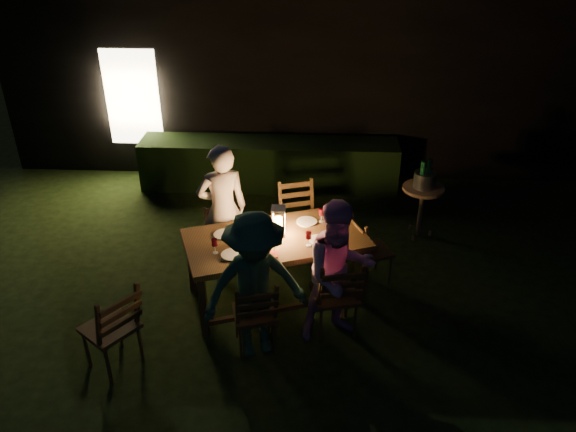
# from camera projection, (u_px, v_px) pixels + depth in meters

# --- Properties ---
(garden_envelope) EXTENTS (40.00, 40.00, 3.20)m
(garden_envelope) POSITION_uv_depth(u_px,v_px,m) (304.00, 57.00, 10.77)
(garden_envelope) COLOR black
(garden_envelope) RESTS_ON ground
(dining_table) EXTENTS (2.27, 1.66, 0.85)m
(dining_table) POSITION_uv_depth(u_px,v_px,m) (276.00, 243.00, 6.45)
(dining_table) COLOR #492B18
(dining_table) RESTS_ON ground
(chair_near_left) EXTENTS (0.54, 0.56, 0.97)m
(chair_near_left) POSITION_uv_depth(u_px,v_px,m) (255.00, 325.00, 5.92)
(chair_near_left) COLOR #492B18
(chair_near_left) RESTS_ON ground
(chair_near_right) EXTENTS (0.57, 0.60, 1.05)m
(chair_near_right) POSITION_uv_depth(u_px,v_px,m) (335.00, 308.00, 6.14)
(chair_near_right) COLOR #492B18
(chair_near_right) RESTS_ON ground
(chair_far_left) EXTENTS (0.55, 0.56, 0.89)m
(chair_far_left) POSITION_uv_depth(u_px,v_px,m) (226.00, 251.00, 7.22)
(chair_far_left) COLOR #492B18
(chair_far_left) RESTS_ON ground
(chair_far_right) EXTENTS (0.61, 0.63, 1.07)m
(chair_far_right) POSITION_uv_depth(u_px,v_px,m) (300.00, 236.00, 7.45)
(chair_far_right) COLOR #492B18
(chair_far_right) RESTS_ON ground
(chair_end) EXTENTS (0.59, 0.58, 0.96)m
(chair_end) POSITION_uv_depth(u_px,v_px,m) (371.00, 260.00, 7.00)
(chair_end) COLOR #492B18
(chair_end) RESTS_ON ground
(chair_spare) EXTENTS (0.70, 0.69, 1.07)m
(chair_spare) POSITION_uv_depth(u_px,v_px,m) (114.00, 341.00, 5.67)
(chair_spare) COLOR #492B18
(chair_spare) RESTS_ON ground
(person_house_side) EXTENTS (0.73, 0.60, 1.72)m
(person_house_side) POSITION_uv_depth(u_px,v_px,m) (223.00, 209.00, 6.97)
(person_house_side) COLOR white
(person_house_side) RESTS_ON ground
(person_opp_right) EXTENTS (0.96, 0.86, 1.64)m
(person_opp_right) POSITION_uv_depth(u_px,v_px,m) (339.00, 272.00, 5.85)
(person_opp_right) COLOR #DF99D0
(person_opp_right) RESTS_ON ground
(person_opp_left) EXTENTS (1.22, 0.95, 1.66)m
(person_opp_left) POSITION_uv_depth(u_px,v_px,m) (255.00, 287.00, 5.62)
(person_opp_left) COLOR #2D5B44
(person_opp_left) RESTS_ON ground
(lantern) EXTENTS (0.16, 0.16, 0.35)m
(lantern) POSITION_uv_depth(u_px,v_px,m) (278.00, 223.00, 6.38)
(lantern) COLOR white
(lantern) RESTS_ON dining_table
(plate_far_left) EXTENTS (0.25, 0.25, 0.01)m
(plate_far_left) POSITION_uv_depth(u_px,v_px,m) (224.00, 234.00, 6.44)
(plate_far_left) COLOR white
(plate_far_left) RESTS_ON dining_table
(plate_near_left) EXTENTS (0.25, 0.25, 0.01)m
(plate_near_left) POSITION_uv_depth(u_px,v_px,m) (233.00, 255.00, 6.08)
(plate_near_left) COLOR white
(plate_near_left) RESTS_ON dining_table
(plate_far_right) EXTENTS (0.25, 0.25, 0.01)m
(plate_far_right) POSITION_uv_depth(u_px,v_px,m) (307.00, 222.00, 6.70)
(plate_far_right) COLOR white
(plate_far_right) RESTS_ON dining_table
(plate_near_right) EXTENTS (0.25, 0.25, 0.01)m
(plate_near_right) POSITION_uv_depth(u_px,v_px,m) (319.00, 240.00, 6.33)
(plate_near_right) COLOR white
(plate_near_right) RESTS_ON dining_table
(wineglass_a) EXTENTS (0.06, 0.06, 0.18)m
(wineglass_a) POSITION_uv_depth(u_px,v_px,m) (244.00, 223.00, 6.52)
(wineglass_a) COLOR #59070F
(wineglass_a) RESTS_ON dining_table
(wineglass_b) EXTENTS (0.06, 0.06, 0.18)m
(wineglass_b) POSITION_uv_depth(u_px,v_px,m) (215.00, 246.00, 6.08)
(wineglass_b) COLOR #59070F
(wineglass_b) RESTS_ON dining_table
(wineglass_c) EXTENTS (0.06, 0.06, 0.18)m
(wineglass_c) POSITION_uv_depth(u_px,v_px,m) (309.00, 239.00, 6.21)
(wineglass_c) COLOR #59070F
(wineglass_c) RESTS_ON dining_table
(wineglass_d) EXTENTS (0.06, 0.06, 0.18)m
(wineglass_d) POSITION_uv_depth(u_px,v_px,m) (321.00, 215.00, 6.67)
(wineglass_d) COLOR #59070F
(wineglass_d) RESTS_ON dining_table
(wineglass_e) EXTENTS (0.06, 0.06, 0.18)m
(wineglass_e) POSITION_uv_depth(u_px,v_px,m) (274.00, 246.00, 6.09)
(wineglass_e) COLOR silver
(wineglass_e) RESTS_ON dining_table
(bottle_table) EXTENTS (0.07, 0.07, 0.28)m
(bottle_table) POSITION_uv_depth(u_px,v_px,m) (254.00, 230.00, 6.27)
(bottle_table) COLOR #0F471E
(bottle_table) RESTS_ON dining_table
(napkin_left) EXTENTS (0.18, 0.14, 0.01)m
(napkin_left) POSITION_uv_depth(u_px,v_px,m) (271.00, 254.00, 6.10)
(napkin_left) COLOR red
(napkin_left) RESTS_ON dining_table
(napkin_right) EXTENTS (0.18, 0.14, 0.01)m
(napkin_right) POSITION_uv_depth(u_px,v_px,m) (330.00, 243.00, 6.29)
(napkin_right) COLOR red
(napkin_right) RESTS_ON dining_table
(phone) EXTENTS (0.14, 0.07, 0.01)m
(phone) POSITION_uv_depth(u_px,v_px,m) (228.00, 260.00, 5.99)
(phone) COLOR black
(phone) RESTS_ON dining_table
(side_table) EXTENTS (0.57, 0.57, 0.77)m
(side_table) POSITION_uv_depth(u_px,v_px,m) (423.00, 193.00, 7.76)
(side_table) COLOR olive
(side_table) RESTS_ON ground
(ice_bucket) EXTENTS (0.30, 0.30, 0.22)m
(ice_bucket) POSITION_uv_depth(u_px,v_px,m) (425.00, 180.00, 7.66)
(ice_bucket) COLOR #A5A8AD
(ice_bucket) RESTS_ON side_table
(bottle_bucket_a) EXTENTS (0.07, 0.07, 0.32)m
(bottle_bucket_a) POSITION_uv_depth(u_px,v_px,m) (422.00, 178.00, 7.60)
(bottle_bucket_a) COLOR #0F471E
(bottle_bucket_a) RESTS_ON side_table
(bottle_bucket_b) EXTENTS (0.07, 0.07, 0.32)m
(bottle_bucket_b) POSITION_uv_depth(u_px,v_px,m) (428.00, 175.00, 7.67)
(bottle_bucket_b) COLOR #0F471E
(bottle_bucket_b) RESTS_ON side_table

